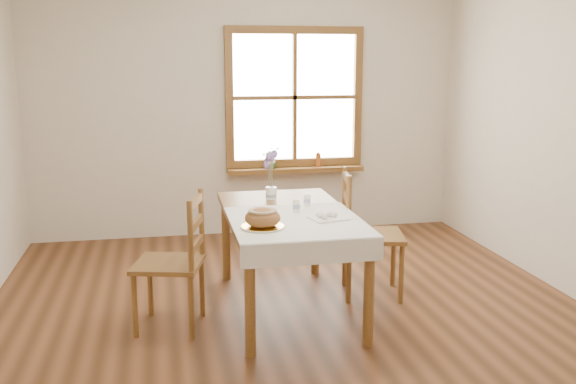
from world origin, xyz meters
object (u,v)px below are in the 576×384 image
chair_right (373,234)px  flower_vase (271,194)px  chair_left (168,262)px  dining_table (288,223)px  bread_plate (263,227)px

chair_right → flower_vase: (-0.77, 0.26, 0.30)m
chair_left → flower_vase: size_ratio=9.95×
chair_left → chair_right: 1.63m
dining_table → chair_right: (0.72, 0.16, -0.16)m
chair_left → bread_plate: (0.62, -0.27, 0.29)m
chair_right → chair_left: bearing=113.6°
dining_table → chair_right: 0.75m
chair_right → bread_plate: size_ratio=3.63×
chair_left → chair_right: bearing=116.4°
bread_plate → chair_left: bearing=156.5°
dining_table → flower_vase: (-0.05, 0.42, 0.13)m
bread_plate → dining_table: bearing=59.9°
chair_left → chair_right: chair_right is taller
chair_left → chair_right: (1.60, 0.34, 0.02)m
chair_left → bread_plate: 0.74m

